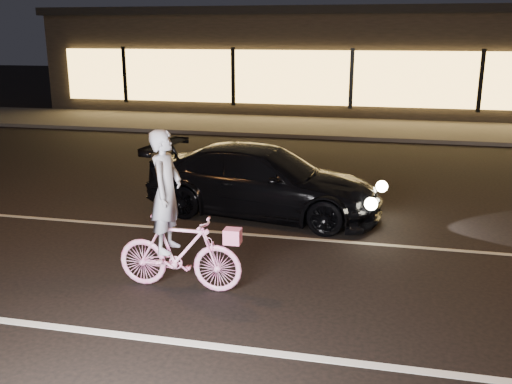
# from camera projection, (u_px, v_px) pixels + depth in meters

# --- Properties ---
(ground) EXTENTS (90.00, 90.00, 0.00)m
(ground) POSITION_uv_depth(u_px,v_px,m) (277.00, 291.00, 7.47)
(ground) COLOR black
(ground) RESTS_ON ground
(lane_stripe_near) EXTENTS (60.00, 0.12, 0.01)m
(lane_stripe_near) POSITION_uv_depth(u_px,v_px,m) (251.00, 351.00, 6.06)
(lane_stripe_near) COLOR silver
(lane_stripe_near) RESTS_ON ground
(lane_stripe_far) EXTENTS (60.00, 0.10, 0.01)m
(lane_stripe_far) POSITION_uv_depth(u_px,v_px,m) (299.00, 238.00, 9.34)
(lane_stripe_far) COLOR gray
(lane_stripe_far) RESTS_ON ground
(sidewalk) EXTENTS (30.00, 4.00, 0.12)m
(sidewalk) POSITION_uv_depth(u_px,v_px,m) (346.00, 128.00, 19.66)
(sidewalk) COLOR #383533
(sidewalk) RESTS_ON ground
(storefront) EXTENTS (25.40, 8.42, 4.20)m
(storefront) POSITION_uv_depth(u_px,v_px,m) (358.00, 58.00, 24.69)
(storefront) COLOR black
(storefront) RESTS_ON ground
(cyclist) EXTENTS (1.68, 0.58, 2.11)m
(cyclist) POSITION_uv_depth(u_px,v_px,m) (176.00, 234.00, 7.34)
(cyclist) COLOR #FF35AA
(cyclist) RESTS_ON ground
(sedan) EXTENTS (4.55, 2.35, 1.26)m
(sedan) POSITION_uv_depth(u_px,v_px,m) (263.00, 181.00, 10.44)
(sedan) COLOR black
(sedan) RESTS_ON ground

